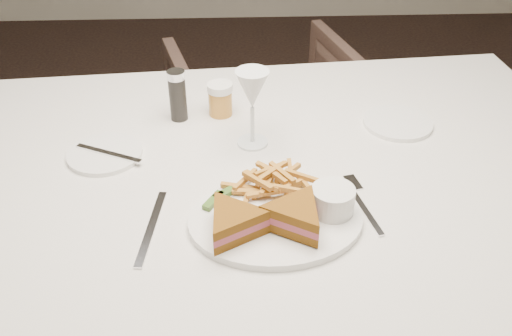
{
  "coord_description": "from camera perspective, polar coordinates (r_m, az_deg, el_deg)",
  "views": [
    {
      "loc": [
        0.15,
        -1.33,
        1.44
      ],
      "look_at": [
        0.19,
        -0.44,
        0.8
      ],
      "focal_mm": 40.0,
      "sensor_mm": 36.0,
      "label": 1
    }
  ],
  "objects": [
    {
      "name": "table_setting",
      "position": [
        1.1,
        0.66,
        -0.76
      ],
      "size": [
        0.82,
        0.58,
        0.18
      ],
      "color": "white",
      "rests_on": "table"
    },
    {
      "name": "chair_far",
      "position": [
        2.14,
        1.32,
        4.5
      ],
      "size": [
        0.79,
        0.76,
        0.67
      ],
      "primitive_type": "imported",
      "rotation": [
        0.0,
        0.0,
        3.4
      ],
      "color": "#4B362E",
      "rests_on": "ground"
    },
    {
      "name": "ground",
      "position": [
        1.97,
        -6.28,
        -11.85
      ],
      "size": [
        5.0,
        5.0,
        0.0
      ],
      "primitive_type": "plane",
      "color": "black",
      "rests_on": "ground"
    },
    {
      "name": "table",
      "position": [
        1.42,
        -0.09,
        -12.89
      ],
      "size": [
        1.59,
        1.13,
        0.75
      ],
      "primitive_type": "cube",
      "rotation": [
        0.0,
        0.0,
        0.08
      ],
      "color": "silver",
      "rests_on": "ground"
    }
  ]
}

